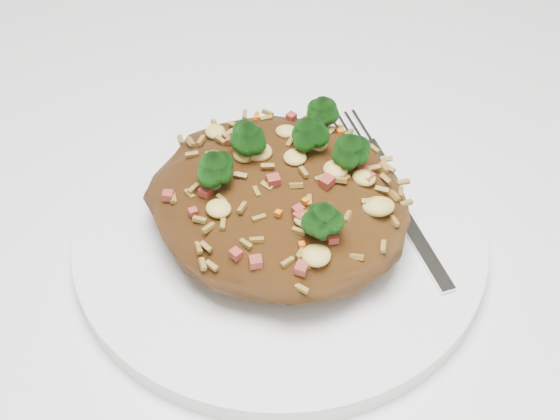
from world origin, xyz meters
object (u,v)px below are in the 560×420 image
Objects in this scene: plate at (280,235)px; fork at (394,201)px; dining_table at (233,228)px; fried_rice at (281,191)px.

fork is (0.05, 0.05, 0.01)m from plate.
fork is (0.13, -0.01, 0.11)m from dining_table.
fried_rice is 1.18× the size of fork.
fork reaches higher than dining_table.
dining_table is 4.89× the size of plate.
plate is 0.07m from fork.
plate is 0.04m from fried_rice.
dining_table is 0.17m from fork.
fried_rice is (0.08, -0.06, 0.14)m from dining_table.
fried_rice is at bearing 75.62° from plate.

